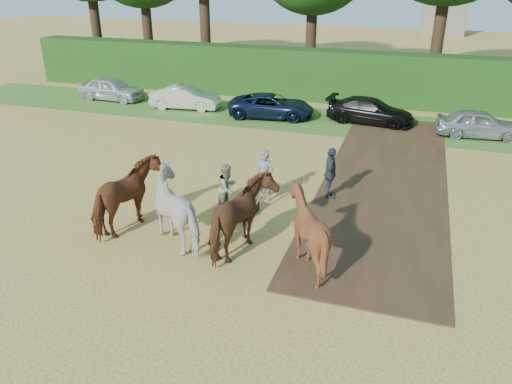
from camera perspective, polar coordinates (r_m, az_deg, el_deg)
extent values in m
plane|color=gold|center=(13.97, 5.97, -8.42)|extent=(120.00, 120.00, 0.00)
cube|color=#472D1C|center=(20.02, 14.58, 1.55)|extent=(4.50, 17.00, 0.05)
cube|color=#38601E|center=(26.71, 12.62, 7.49)|extent=(50.00, 5.00, 0.03)
cube|color=#14380F|center=(30.72, 13.86, 12.42)|extent=(46.00, 1.60, 3.00)
imported|color=tan|center=(16.51, -3.27, 0.44)|extent=(0.79, 0.93, 1.68)
imported|color=#292E36|center=(17.60, 8.50, 2.12)|extent=(0.60, 1.15, 1.88)
imported|color=brown|center=(15.72, -14.40, -0.59)|extent=(1.55, 2.75, 2.20)
imported|color=beige|center=(14.76, -8.37, -1.75)|extent=(2.43, 2.16, 2.20)
imported|color=brown|center=(13.98, -1.59, -3.02)|extent=(1.55, 2.75, 2.20)
imported|color=#612A18|center=(13.44, 5.88, -4.37)|extent=(2.05, 2.23, 2.21)
cube|color=black|center=(16.53, -0.89, -2.01)|extent=(0.50, 0.99, 0.37)
cube|color=brown|center=(15.95, -1.93, -2.33)|extent=(0.31, 1.47, 0.10)
cylinder|color=brown|center=(16.92, -0.71, 0.11)|extent=(0.07, 1.07, 0.77)
cylinder|color=brown|center=(16.73, 0.70, -0.18)|extent=(0.36, 1.04, 0.77)
imported|color=#999891|center=(17.25, 1.00, 1.85)|extent=(0.73, 0.53, 1.84)
imported|color=silver|center=(32.29, -16.21, 11.28)|extent=(4.18, 1.83, 1.40)
imported|color=silver|center=(29.31, -8.09, 10.63)|extent=(4.11, 1.84, 1.31)
imported|color=#121B38|center=(27.32, 1.78, 9.80)|extent=(4.80, 2.67, 1.27)
imported|color=black|center=(26.95, 12.94, 9.02)|extent=(4.68, 2.35, 1.30)
imported|color=#9B9EA4|center=(26.26, 24.15, 7.13)|extent=(4.05, 1.90, 1.34)
cylinder|color=#382616|center=(40.66, -17.72, 16.86)|extent=(0.70, 0.70, 5.85)
cylinder|color=#382616|center=(38.97, -12.21, 16.81)|extent=(0.70, 0.70, 5.40)
cylinder|color=#382616|center=(35.77, -5.79, 17.47)|extent=(0.70, 0.70, 6.53)
cylinder|color=#382616|center=(35.15, 6.25, 16.22)|extent=(0.70, 0.70, 5.17)
cylinder|color=#382616|center=(33.34, 19.94, 15.31)|extent=(0.70, 0.70, 6.08)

